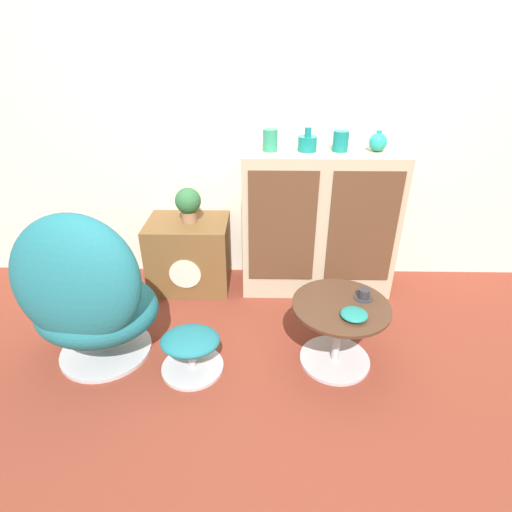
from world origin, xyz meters
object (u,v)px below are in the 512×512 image
at_px(egg_chair, 87,297).
at_px(coffee_table, 338,328).
at_px(vase_inner_right, 341,141).
at_px(bowl, 354,314).
at_px(vase_rightmost, 378,142).
at_px(teacup, 364,295).
at_px(tv_console, 190,254).
at_px(vase_inner_left, 307,143).
at_px(sideboard, 318,223).
at_px(ottoman, 191,347).
at_px(vase_leftmost, 270,140).
at_px(potted_plant, 188,203).

distance_m(egg_chair, coffee_table, 1.43).
height_order(vase_inner_right, bowl, vase_inner_right).
height_order(vase_rightmost, teacup, vase_rightmost).
xyz_separation_m(tv_console, vase_inner_left, (0.85, 0.02, 0.84)).
relative_size(sideboard, ottoman, 3.01).
distance_m(teacup, bowl, 0.20).
distance_m(ottoman, vase_leftmost, 1.43).
bearing_deg(vase_inner_right, vase_leftmost, 180.00).
height_order(coffee_table, vase_inner_right, vase_inner_right).
relative_size(egg_chair, vase_inner_right, 7.44).
relative_size(sideboard, coffee_table, 1.99).
distance_m(egg_chair, vase_rightmost, 2.05).
height_order(coffee_table, vase_rightmost, vase_rightmost).
height_order(sideboard, bowl, sideboard).
xyz_separation_m(vase_rightmost, bowl, (-0.27, -0.98, -0.68)).
bearing_deg(egg_chair, vase_rightmost, 26.89).
relative_size(egg_chair, vase_rightmost, 7.20).
relative_size(egg_chair, vase_inner_left, 6.38).
distance_m(vase_inner_left, vase_inner_right, 0.22).
bearing_deg(vase_inner_right, egg_chair, -149.38).
xyz_separation_m(tv_console, teacup, (1.14, -0.78, 0.17)).
xyz_separation_m(vase_inner_right, vase_rightmost, (0.25, -0.00, -0.00)).
xyz_separation_m(sideboard, bowl, (0.08, -0.98, -0.10)).
bearing_deg(vase_inner_left, tv_console, -178.67).
bearing_deg(vase_inner_right, bowl, -91.35).
height_order(tv_console, vase_leftmost, vase_leftmost).
bearing_deg(vase_rightmost, ottoman, -140.87).
height_order(tv_console, vase_rightmost, vase_rightmost).
height_order(vase_inner_left, vase_rightmost, vase_inner_left).
distance_m(vase_inner_right, vase_rightmost, 0.25).
bearing_deg(coffee_table, bowl, -67.73).
relative_size(sideboard, teacup, 10.39).
xyz_separation_m(egg_chair, vase_leftmost, (1.02, 0.88, 0.67)).
relative_size(vase_rightmost, teacup, 1.30).
bearing_deg(coffee_table, vase_inner_right, 85.38).
bearing_deg(tv_console, vase_rightmost, 0.86).
relative_size(vase_inner_left, bowl, 1.07).
xyz_separation_m(egg_chair, vase_inner_right, (1.48, 0.88, 0.66)).
relative_size(vase_leftmost, vase_rightmost, 1.04).
bearing_deg(vase_leftmost, potted_plant, -178.13).
relative_size(tv_console, potted_plant, 2.34).
distance_m(sideboard, vase_inner_left, 0.59).
relative_size(ottoman, potted_plant, 1.43).
distance_m(tv_console, bowl, 1.43).
bearing_deg(vase_inner_left, bowl, -78.69).
distance_m(ottoman, teacup, 1.03).
relative_size(egg_chair, bowl, 6.80).
relative_size(tv_console, egg_chair, 0.60).
xyz_separation_m(ottoman, potted_plant, (-0.13, 0.93, 0.52)).
relative_size(ottoman, teacup, 3.45).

